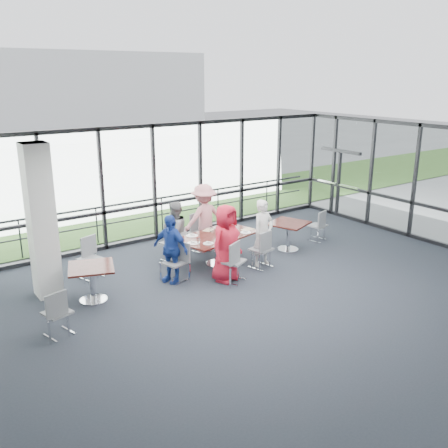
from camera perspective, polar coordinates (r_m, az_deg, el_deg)
floor at (r=10.36m, az=5.45°, el=-8.88°), size 12.00×10.00×0.02m
ceiling at (r=9.43m, az=5.99°, el=8.98°), size 12.00×10.00×0.04m
curtain_wall_back at (r=13.82m, az=-7.98°, el=4.66°), size 12.00×0.10×3.20m
curtain_wall_right at (r=14.33m, az=24.24°, el=3.77°), size 0.10×10.00×3.20m
exit_door at (r=16.61m, az=12.95°, el=4.49°), size 0.12×1.60×2.10m
structural_column at (r=10.74m, az=-20.14°, el=0.26°), size 0.50×0.50×3.20m
apron at (r=18.66m, az=-14.91°, el=2.31°), size 80.00×70.00×0.02m
grass_strip at (r=16.84m, az=-12.49°, el=1.05°), size 80.00×5.00×0.01m
hangar_main at (r=40.36m, az=-21.26°, el=13.62°), size 24.00×10.00×6.00m
guard_rail at (r=14.60m, az=-8.90°, el=0.82°), size 12.00×0.06×0.06m
main_table at (r=12.03m, az=-0.82°, el=-1.79°), size 2.21×1.53×0.75m
side_table_left at (r=10.46m, az=-14.92°, el=-5.27°), size 1.13×1.13×0.75m
side_table_right at (r=13.13m, az=7.40°, el=-0.30°), size 1.16×1.16×0.75m
diner_near_left at (r=11.02m, az=0.23°, el=-2.21°), size 0.98×0.77×1.76m
diner_near_right at (r=11.96m, az=4.50°, el=-1.04°), size 0.63×0.48×1.63m
diner_far_left at (r=12.20m, az=-5.64°, el=-0.96°), size 0.86×0.72×1.53m
diner_far_right at (r=12.87m, az=-2.31°, el=0.66°), size 1.17×0.62×1.79m
diner_end at (r=11.06m, az=-6.15°, el=-2.81°), size 0.81×1.03×1.55m
chair_main_nl at (r=11.08m, az=1.02°, el=-4.30°), size 0.63×0.63×0.96m
chair_main_nr at (r=11.91m, az=4.26°, el=-2.89°), size 0.54×0.54×0.93m
chair_main_fl at (r=12.44m, az=-6.03°, el=-2.14°), size 0.56×0.56×0.90m
chair_main_fr at (r=13.08m, az=-3.03°, el=-1.04°), size 0.57×0.57×0.93m
chair_main_end at (r=11.15m, az=-5.67°, el=-4.45°), size 0.54×0.54×0.89m
chair_spare_la at (r=9.37m, az=-18.51°, el=-9.59°), size 0.52×0.52×0.88m
chair_spare_lb at (r=11.69m, az=-15.10°, el=-3.88°), size 0.57×0.57×0.91m
chair_spare_r at (r=14.05m, az=10.69°, el=-0.19°), size 0.52×0.52×0.86m
plate_nl at (r=11.37m, az=-1.80°, el=-2.25°), size 0.24×0.24×0.01m
plate_nr at (r=12.17m, az=2.48°, el=-0.97°), size 0.25×0.25×0.01m
plate_fl at (r=11.94m, az=-3.67°, el=-1.34°), size 0.29×0.29×0.01m
plate_fr at (r=12.52m, az=-0.54°, el=-0.44°), size 0.24×0.24×0.01m
plate_end at (r=11.41m, az=-3.57°, el=-2.21°), size 0.27×0.27×0.01m
tumbler_a at (r=11.66m, az=-0.80°, el=-1.42°), size 0.07×0.07×0.14m
tumbler_b at (r=12.02m, az=0.92°, el=-0.83°), size 0.08×0.08×0.15m
tumbler_c at (r=12.24m, az=-1.50°, el=-0.58°), size 0.06×0.06×0.13m
tumbler_d at (r=11.37m, az=-2.93°, el=-1.98°), size 0.06×0.06×0.13m
menu_a at (r=11.62m, az=0.23°, el=-1.85°), size 0.33×0.24×0.00m
menu_b at (r=12.43m, az=2.70°, el=-0.62°), size 0.36×0.29×0.00m
menu_c at (r=12.38m, az=-1.80°, el=-0.68°), size 0.35×0.32×0.00m
condiment_caddy at (r=12.03m, az=-0.60°, el=-1.11°), size 0.10×0.07×0.04m
ketchup_bottle at (r=12.04m, az=-0.85°, el=-0.73°), size 0.06×0.06×0.18m
green_bottle at (r=12.05m, az=-0.75°, el=-0.68°), size 0.05×0.05×0.20m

